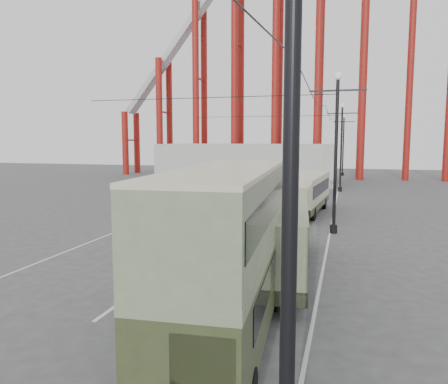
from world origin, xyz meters
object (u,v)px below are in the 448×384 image
(double_decker_bus, at_px, (228,247))
(pedestrian, at_px, (267,234))
(single_decker_green, at_px, (277,232))
(single_decker_cream, at_px, (306,192))

(double_decker_bus, distance_m, pedestrian, 9.53)
(single_decker_green, height_order, pedestrian, single_decker_green)
(single_decker_cream, bearing_deg, pedestrian, -88.27)
(single_decker_green, xyz_separation_m, pedestrian, (-0.85, 2.58, -0.67))
(single_decker_green, bearing_deg, pedestrian, 102.51)
(double_decker_bus, relative_size, single_decker_cream, 0.96)
(double_decker_bus, bearing_deg, single_decker_cream, 85.99)
(double_decker_bus, bearing_deg, single_decker_green, 83.97)
(double_decker_bus, xyz_separation_m, pedestrian, (-0.59, 9.37, -1.66))
(double_decker_bus, relative_size, single_decker_green, 0.84)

